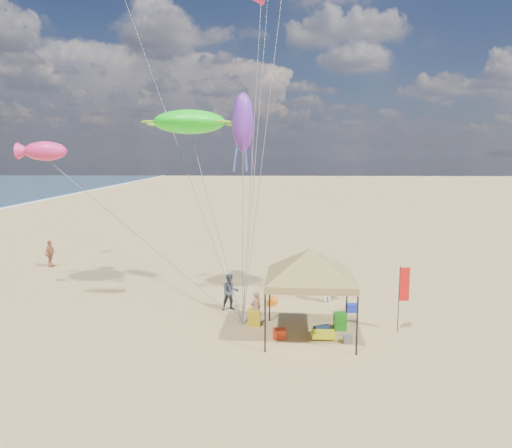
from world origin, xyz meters
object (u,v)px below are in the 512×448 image
Objects in this scene: canopy_tent at (310,252)px; cooler_red at (279,334)px; person_near_a at (256,308)px; person_near_c at (327,284)px; chair_yellow at (254,317)px; person_near_b at (230,292)px; cooler_blue at (352,308)px; chair_green at (340,321)px; person_far_a at (50,254)px; beach_cart at (323,334)px; feather_flag at (403,288)px.

canopy_tent is 12.43× the size of cooler_red.
person_near_c is (3.40, 3.42, 0.14)m from person_near_a.
person_near_c reaches higher than chair_yellow.
chair_yellow is at bearing -76.73° from person_near_b.
person_near_b is 4.86m from person_near_c.
cooler_blue is at bearing 165.32° from person_near_a.
chair_yellow is (-2.23, 1.19, -3.10)m from canopy_tent.
person_near_b is at bearing 123.43° from cooler_red.
chair_green is (-0.87, -2.21, 0.16)m from cooler_blue.
canopy_tent is 19.63m from person_far_a.
canopy_tent is at bearing -126.17° from cooler_blue.
cooler_blue is 4.82m from person_near_a.
canopy_tent is 9.59× the size of chair_yellow.
person_near_a is (0.07, -0.07, 0.42)m from chair_yellow.
canopy_tent reaches higher than chair_yellow.
beach_cart is at bearing -1.32° from cooler_red.
beach_cart is 20.08m from person_far_a.
cooler_red is 1.00× the size of cooler_blue.
chair_green reaches higher than beach_cart.
person_near_b reaches higher than cooler_red.
person_near_c is at bearing 44.01° from chair_yellow.
person_far_a is at bearing 128.17° from person_near_b.
person_near_c is 1.04× the size of person_far_a.
cooler_red is 18.68m from person_far_a.
canopy_tent is 3.87× the size of person_near_b.
cooler_blue is 5.67m from person_near_b.
person_near_a reaches higher than chair_green.
chair_yellow is at bearing 126.25° from cooler_red.
canopy_tent is 4.00m from chair_yellow.
person_near_a is at bearing 152.45° from canopy_tent.
chair_green is at bearing 31.53° from canopy_tent.
feather_flag is 5.13× the size of cooler_blue.
cooler_red is 0.35× the size of person_near_a.
canopy_tent is 5.35m from person_near_c.
cooler_blue is at bearing -110.03° from person_far_a.
feather_flag reaches higher than person_near_a.
canopy_tent is at bearing 11.25° from cooler_red.
chair_green is 1.00× the size of chair_yellow.
chair_green is 0.78× the size of beach_cart.
canopy_tent is 2.42× the size of feather_flag.
feather_flag is at bearing -37.40° from person_near_b.
person_near_a is (-4.39, -1.92, 0.58)m from cooler_blue.
person_far_a is (-14.58, 11.66, 0.68)m from cooler_red.
person_near_a reaches higher than chair_yellow.
person_near_b is (-2.22, 3.37, 0.68)m from cooler_red.
cooler_red is at bearing -136.10° from cooler_blue.
cooler_red is at bearing 54.01° from person_near_c.
chair_yellow is at bearing 174.25° from feather_flag.
cooler_blue is at bearing -18.88° from person_near_b.
chair_green is 5.31m from person_near_b.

